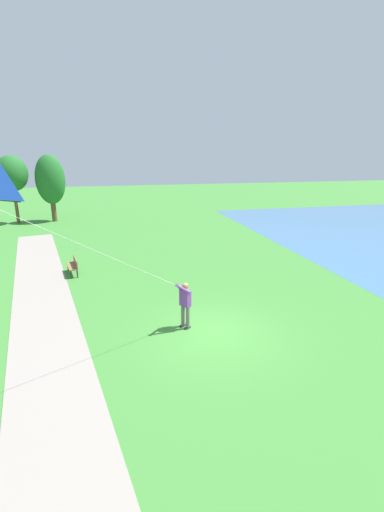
# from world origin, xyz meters

# --- Properties ---
(ground_plane) EXTENTS (120.00, 120.00, 0.00)m
(ground_plane) POSITION_xyz_m (0.00, 0.00, 0.00)
(ground_plane) COLOR #3D7F33
(walkway_path) EXTENTS (8.58, 31.86, 0.02)m
(walkway_path) POSITION_xyz_m (-5.87, 2.00, 0.01)
(walkway_path) COLOR gray
(walkway_path) RESTS_ON ground
(person_kite_flyer) EXTENTS (0.62, 0.55, 1.83)m
(person_kite_flyer) POSITION_xyz_m (-0.85, 0.61, 1.05)
(person_kite_flyer) COLOR #232328
(person_kite_flyer) RESTS_ON ground
(flying_kite) EXTENTS (5.13, 3.59, 4.28)m
(flying_kite) POSITION_xyz_m (-5.44, -2.48, 5.53)
(flying_kite) COLOR blue
(park_bench_near_walkway) EXTENTS (0.72, 1.56, 0.88)m
(park_bench_near_walkway) POSITION_xyz_m (-5.30, 7.72, 0.51)
(park_bench_near_walkway) COLOR olive
(park_bench_near_walkway) RESTS_ON ground
(tree_treeline_center) EXTENTS (2.60, 2.31, 6.07)m
(tree_treeline_center) POSITION_xyz_m (-8.31, 23.76, 3.80)
(tree_treeline_center) COLOR brown
(tree_treeline_center) RESTS_ON ground
(tree_behind_path) EXTENTS (2.68, 2.66, 5.99)m
(tree_behind_path) POSITION_xyz_m (-11.39, 23.43, 4.41)
(tree_behind_path) COLOR brown
(tree_behind_path) RESTS_ON ground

